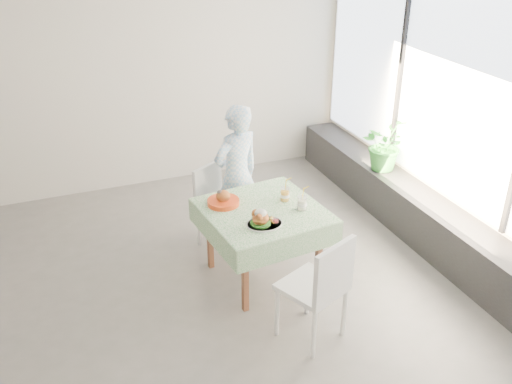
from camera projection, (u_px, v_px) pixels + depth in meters
name	position (u px, v px, depth m)	size (l,w,h in m)	color
floor	(166.00, 299.00, 5.23)	(6.00, 6.00, 0.00)	#615E5C
wall_back	(106.00, 79.00, 6.66)	(6.00, 0.02, 2.80)	beige
wall_front	(279.00, 370.00, 2.52)	(6.00, 0.02, 2.80)	beige
wall_right	(456.00, 113.00, 5.58)	(0.02, 5.00, 2.80)	beige
window_pane	(457.00, 89.00, 5.46)	(0.01, 4.80, 2.18)	#D1E0F9
window_ledge	(423.00, 219.00, 6.04)	(0.40, 4.80, 0.50)	black
cafe_table	(263.00, 236.00, 5.34)	(1.14, 1.14, 0.74)	brown
chair_far	(221.00, 221.00, 5.98)	(0.55, 0.55, 0.85)	white
chair_near	(313.00, 307.00, 4.65)	(0.60, 0.60, 0.97)	white
diner	(237.00, 175.00, 5.82)	(0.55, 0.36, 1.51)	#96C7F0
main_dish	(262.00, 220.00, 4.92)	(0.32, 0.32, 0.16)	white
juice_cup_orange	(285.00, 195.00, 5.34)	(0.09, 0.09, 0.26)	white
juice_cup_lemonade	(302.00, 203.00, 5.18)	(0.09, 0.09, 0.26)	white
second_dish	(223.00, 200.00, 5.28)	(0.30, 0.30, 0.14)	#C23913
potted_plant	(384.00, 144.00, 6.46)	(0.54, 0.46, 0.59)	#297B30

